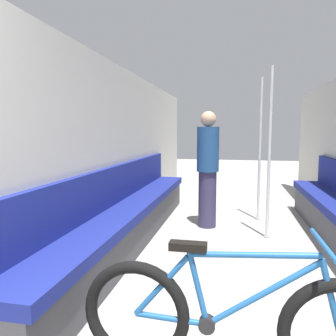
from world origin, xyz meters
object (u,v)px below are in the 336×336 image
(bench_seat_row_left, at_px, (129,218))
(grab_pole_far, at_px, (260,152))
(grab_pole_near, at_px, (269,156))
(passenger_standing, at_px, (208,168))
(bicycle, at_px, (232,321))

(bench_seat_row_left, distance_m, grab_pole_far, 2.22)
(grab_pole_near, relative_size, passenger_standing, 1.32)
(bicycle, relative_size, grab_pole_far, 0.79)
(bench_seat_row_left, distance_m, bicycle, 2.27)
(passenger_standing, bearing_deg, grab_pole_near, -158.71)
(bicycle, height_order, grab_pole_near, grab_pole_near)
(bicycle, xyz_separation_m, grab_pole_far, (0.36, 3.33, 0.70))
(bench_seat_row_left, distance_m, passenger_standing, 1.32)
(grab_pole_far, height_order, passenger_standing, grab_pole_far)
(bicycle, distance_m, passenger_standing, 2.88)
(grab_pole_near, relative_size, grab_pole_far, 1.00)
(bicycle, xyz_separation_m, passenger_standing, (-0.36, 2.81, 0.50))
(bicycle, distance_m, grab_pole_far, 3.42)
(bench_seat_row_left, height_order, passenger_standing, passenger_standing)
(bicycle, distance_m, grab_pole_near, 2.62)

